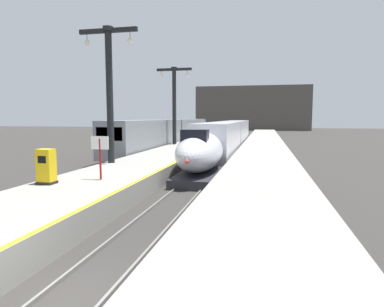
{
  "coord_description": "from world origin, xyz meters",
  "views": [
    {
      "loc": [
        4.13,
        -6.1,
        4.07
      ],
      "look_at": [
        -0.35,
        14.48,
        1.8
      ],
      "focal_mm": 31.33,
      "sensor_mm": 36.0,
      "label": 1
    }
  ],
  "objects_px": {
    "station_column_mid": "(109,82)",
    "departure_info_board": "(100,149)",
    "highspeed_train_main": "(226,137)",
    "ticket_machine_yellow": "(46,168)",
    "station_column_far": "(174,98)",
    "regional_train_adjacent": "(171,132)"
  },
  "relations": [
    {
      "from": "station_column_mid",
      "to": "ticket_machine_yellow",
      "type": "xyz_separation_m",
      "value": [
        0.35,
        -7.32,
        -4.6
      ]
    },
    {
      "from": "highspeed_train_main",
      "to": "station_column_far",
      "type": "xyz_separation_m",
      "value": [
        -5.9,
        0.04,
        4.34
      ]
    },
    {
      "from": "highspeed_train_main",
      "to": "departure_info_board",
      "type": "height_order",
      "value": "highspeed_train_main"
    },
    {
      "from": "highspeed_train_main",
      "to": "departure_info_board",
      "type": "distance_m",
      "value": 22.14
    },
    {
      "from": "highspeed_train_main",
      "to": "station_column_far",
      "type": "height_order",
      "value": "station_column_far"
    },
    {
      "from": "regional_train_adjacent",
      "to": "departure_info_board",
      "type": "bearing_deg",
      "value": -81.05
    },
    {
      "from": "station_column_far",
      "to": "regional_train_adjacent",
      "type": "bearing_deg",
      "value": 109.27
    },
    {
      "from": "station_column_mid",
      "to": "ticket_machine_yellow",
      "type": "height_order",
      "value": "station_column_mid"
    },
    {
      "from": "station_column_mid",
      "to": "station_column_far",
      "type": "xyz_separation_m",
      "value": [
        -0.0,
        16.07,
        -0.13
      ]
    },
    {
      "from": "station_column_far",
      "to": "departure_info_board",
      "type": "xyz_separation_m",
      "value": [
        2.24,
        -21.86,
        -3.7
      ]
    },
    {
      "from": "ticket_machine_yellow",
      "to": "highspeed_train_main",
      "type": "bearing_deg",
      "value": 76.63
    },
    {
      "from": "highspeed_train_main",
      "to": "ticket_machine_yellow",
      "type": "height_order",
      "value": "highspeed_train_main"
    },
    {
      "from": "regional_train_adjacent",
      "to": "ticket_machine_yellow",
      "type": "relative_size",
      "value": 22.87
    },
    {
      "from": "regional_train_adjacent",
      "to": "station_column_far",
      "type": "bearing_deg",
      "value": -70.73
    },
    {
      "from": "station_column_mid",
      "to": "station_column_far",
      "type": "bearing_deg",
      "value": 90.0
    },
    {
      "from": "regional_train_adjacent",
      "to": "station_column_mid",
      "type": "bearing_deg",
      "value": -84.38
    },
    {
      "from": "highspeed_train_main",
      "to": "station_column_far",
      "type": "bearing_deg",
      "value": 179.66
    },
    {
      "from": "ticket_machine_yellow",
      "to": "station_column_far",
      "type": "bearing_deg",
      "value": 90.86
    },
    {
      "from": "station_column_mid",
      "to": "departure_info_board",
      "type": "distance_m",
      "value": 7.3
    },
    {
      "from": "station_column_mid",
      "to": "station_column_far",
      "type": "distance_m",
      "value": 16.07
    },
    {
      "from": "station_column_mid",
      "to": "ticket_machine_yellow",
      "type": "bearing_deg",
      "value": -87.26
    },
    {
      "from": "regional_train_adjacent",
      "to": "ticket_machine_yellow",
      "type": "height_order",
      "value": "regional_train_adjacent"
    }
  ]
}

